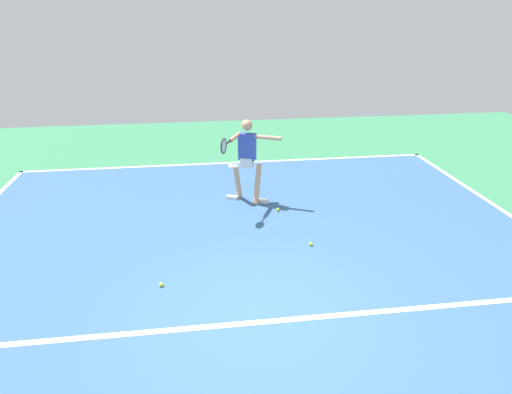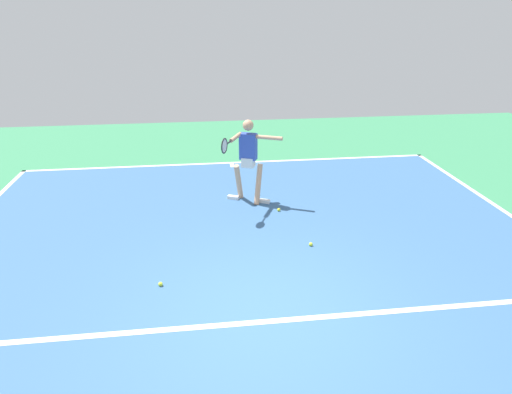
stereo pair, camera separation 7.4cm
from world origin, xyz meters
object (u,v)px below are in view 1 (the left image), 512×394
(tennis_ball_near_player, at_px, (311,244))
(tennis_ball_by_baseline, at_px, (278,210))
(tennis_ball_near_service_line, at_px, (161,285))
(tennis_player, at_px, (247,156))

(tennis_ball_near_player, height_order, tennis_ball_by_baseline, same)
(tennis_ball_near_service_line, bearing_deg, tennis_ball_near_player, -159.98)
(tennis_ball_near_player, distance_m, tennis_ball_near_service_line, 2.65)
(tennis_player, height_order, tennis_ball_near_player, tennis_player)
(tennis_ball_near_player, relative_size, tennis_ball_by_baseline, 1.00)
(tennis_ball_near_player, height_order, tennis_ball_near_service_line, same)
(tennis_player, xyz_separation_m, tennis_ball_near_service_line, (1.63, 2.96, -0.97))
(tennis_ball_near_service_line, bearing_deg, tennis_ball_by_baseline, -132.43)
(tennis_ball_by_baseline, bearing_deg, tennis_ball_near_service_line, 47.57)
(tennis_ball_by_baseline, bearing_deg, tennis_player, -45.55)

